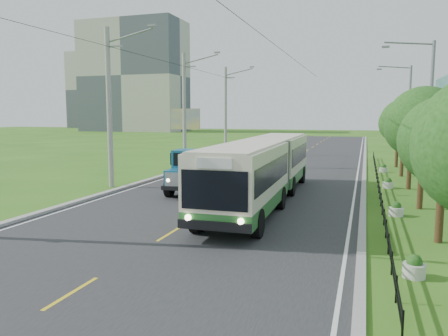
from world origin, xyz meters
The scene contains 28 objects.
ground centered at (0.00, 0.00, 0.00)m, with size 240.00×240.00×0.00m, color #2E6117.
road centered at (0.00, 20.00, 0.01)m, with size 14.00×120.00×0.02m, color #28282B.
curb_left centered at (-7.20, 20.00, 0.07)m, with size 0.40×120.00×0.15m, color #9E9E99.
curb_right centered at (7.15, 20.00, 0.05)m, with size 0.30×120.00×0.10m, color #9E9E99.
edge_line_left centered at (-6.65, 20.00, 0.02)m, with size 0.12×120.00×0.00m, color silver.
edge_line_right centered at (6.65, 20.00, 0.02)m, with size 0.12×120.00×0.00m, color silver.
centre_dash centered at (0.00, 0.00, 0.02)m, with size 0.12×2.20×0.00m, color yellow.
railing_right centered at (8.00, 14.00, 0.30)m, with size 0.04×40.00×0.60m, color black.
pole_near centered at (-8.26, 9.00, 5.09)m, with size 3.51×0.32×10.00m.
pole_mid centered at (-8.26, 21.00, 5.09)m, with size 3.51×0.32×10.00m.
pole_far centered at (-8.26, 33.00, 5.09)m, with size 3.51×0.32×10.00m.
tree_second centered at (9.86, 2.14, 3.52)m, with size 3.18×3.26×5.30m.
tree_third centered at (9.86, 8.14, 3.99)m, with size 3.60×3.62×6.00m.
tree_fourth centered at (9.86, 14.14, 3.59)m, with size 3.24×3.31×5.40m.
tree_fifth centered at (9.86, 20.14, 3.85)m, with size 3.48×3.52×5.80m.
tree_back centered at (9.86, 26.14, 3.65)m, with size 3.30×3.36×5.50m.
streetlight_mid centered at (10.64, 14.00, 4.90)m, with size 3.02×0.20×9.07m.
streetlight_far centered at (10.64, 28.00, 4.90)m, with size 3.02×0.20×9.07m.
planter_front centered at (8.60, -2.00, 0.29)m, with size 0.64×0.64×0.67m.
planter_near centered at (8.60, 6.00, 0.29)m, with size 0.64×0.64×0.67m.
planter_mid centered at (8.60, 14.00, 0.29)m, with size 0.64×0.64×0.67m.
planter_far centered at (8.60, 22.00, 0.29)m, with size 0.64×0.64×0.67m.
billboard_left centered at (-9.50, 24.00, 3.87)m, with size 3.00×0.20×5.20m.
billboard_right centered at (12.30, 20.00, 5.34)m, with size 0.24×6.00×7.30m.
apartment_near centered at (-55.00, 95.00, 15.00)m, with size 28.00×14.00×30.00m, color #B7B2A3.
apartment_far centered at (-80.00, 120.00, 13.00)m, with size 24.00×14.00×26.00m, color #B7B2A3.
bus centered at (2.03, 7.33, 1.95)m, with size 3.08×16.82×3.23m.
dump_truck centered at (-2.48, 9.30, 1.47)m, with size 2.89×6.35×2.59m.
Camera 1 is at (7.14, -15.12, 4.64)m, focal length 35.00 mm.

